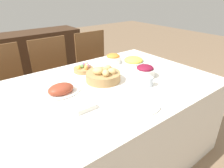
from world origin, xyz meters
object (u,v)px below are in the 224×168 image
(chair_far_left, at_px, (8,89))
(chair_far_center, at_px, (56,76))
(knife, at_px, (156,97))
(ham_platter, at_px, (61,90))
(bread_basket, at_px, (103,76))
(pineapple_bowl, at_px, (133,62))
(beet_salad_bowl, at_px, (145,71))
(dinner_plate, at_px, (139,104))
(sideboard, at_px, (40,60))
(fork, at_px, (120,113))
(chair_far_right, at_px, (96,66))
(spoon, at_px, (158,96))
(butter_dish, at_px, (84,107))
(egg_basket, at_px, (84,68))
(drinking_cup, at_px, (148,81))
(carrot_bowl, at_px, (113,59))

(chair_far_left, relative_size, chair_far_center, 1.00)
(knife, bearing_deg, ham_platter, 139.79)
(knife, bearing_deg, bread_basket, 108.60)
(ham_platter, relative_size, pineapple_bowl, 1.37)
(beet_salad_bowl, height_order, dinner_plate, beet_salad_bowl)
(chair_far_left, height_order, ham_platter, chair_far_left)
(sideboard, distance_m, fork, 2.18)
(chair_far_right, xyz_separation_m, dinner_plate, (-0.51, -1.27, 0.23))
(beet_salad_bowl, distance_m, dinner_plate, 0.48)
(spoon, bearing_deg, beet_salad_bowl, 56.78)
(spoon, height_order, butter_dish, butter_dish)
(egg_basket, bearing_deg, beet_salad_bowl, -49.97)
(chair_far_right, height_order, drinking_cup, chair_far_right)
(sideboard, relative_size, drinking_cup, 16.24)
(dinner_plate, relative_size, drinking_cup, 3.81)
(spoon, xyz_separation_m, drinking_cup, (0.06, 0.16, 0.03))
(carrot_bowl, relative_size, butter_dish, 1.14)
(chair_far_right, distance_m, drinking_cup, 1.17)
(chair_far_left, relative_size, egg_basket, 5.14)
(bread_basket, bearing_deg, dinner_plate, -94.88)
(chair_far_left, xyz_separation_m, sideboard, (0.64, 0.87, -0.07))
(carrot_bowl, height_order, spoon, carrot_bowl)
(chair_far_left, xyz_separation_m, knife, (0.71, -1.27, 0.23))
(bread_basket, bearing_deg, egg_basket, 94.32)
(ham_platter, distance_m, pineapple_bowl, 0.78)
(bread_basket, xyz_separation_m, knife, (0.12, -0.44, -0.04))
(chair_far_left, xyz_separation_m, butter_dish, (0.24, -1.10, 0.24))
(chair_far_right, height_order, pineapple_bowl, chair_far_right)
(bread_basket, height_order, knife, bread_basket)
(egg_basket, distance_m, ham_platter, 0.43)
(egg_basket, bearing_deg, fork, -104.02)
(chair_far_left, xyz_separation_m, ham_platter, (0.22, -0.82, 0.25))
(chair_far_right, relative_size, butter_dish, 6.83)
(sideboard, distance_m, beet_salad_bowl, 1.90)
(chair_far_center, bearing_deg, chair_far_left, 179.49)
(chair_far_center, relative_size, pineapple_bowl, 4.35)
(bread_basket, bearing_deg, pineapple_bowl, 11.75)
(chair_far_right, xyz_separation_m, beet_salad_bowl, (-0.14, -0.97, 0.27))
(egg_basket, distance_m, fork, 0.74)
(chair_far_center, height_order, pineapple_bowl, chair_far_center)
(egg_basket, relative_size, fork, 0.90)
(pineapple_bowl, height_order, knife, pineapple_bowl)
(bread_basket, relative_size, fork, 1.42)
(dinner_plate, bearing_deg, beet_salad_bowl, 39.33)
(spoon, distance_m, drinking_cup, 0.17)
(bread_basket, xyz_separation_m, dinner_plate, (-0.04, -0.44, -0.04))
(beet_salad_bowl, xyz_separation_m, drinking_cup, (-0.11, -0.14, -0.01))
(spoon, bearing_deg, butter_dish, 157.94)
(chair_far_left, height_order, knife, chair_far_left)
(drinking_cup, bearing_deg, chair_far_center, 104.84)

